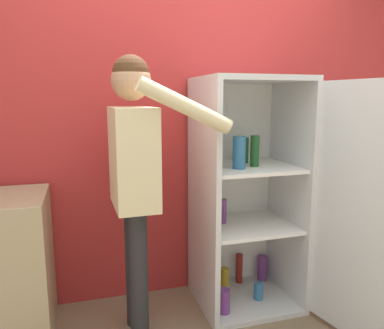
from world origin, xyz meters
TOP-DOWN VIEW (x-y plane):
  - wall_back at (0.00, 0.98)m, footprint 7.00×0.06m
  - refrigerator at (0.50, 0.53)m, footprint 0.88×1.30m
  - person at (-0.41, 0.48)m, footprint 0.65×0.57m

SIDE VIEW (x-z plane):
  - refrigerator at x=0.50m, z-range -0.01..1.60m
  - person at x=-0.41m, z-range 0.24..1.96m
  - wall_back at x=0.00m, z-range 0.00..2.55m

